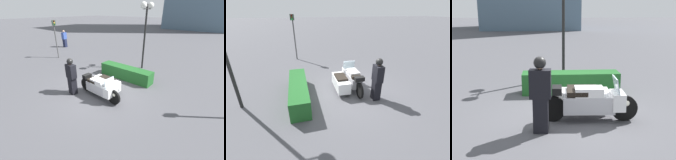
# 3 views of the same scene
# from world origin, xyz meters

# --- Properties ---
(ground_plane) EXTENTS (160.00, 160.00, 0.00)m
(ground_plane) POSITION_xyz_m (0.00, 0.00, 0.00)
(ground_plane) COLOR #4C4C51
(police_motorcycle) EXTENTS (2.53, 1.28, 1.16)m
(police_motorcycle) POSITION_xyz_m (0.53, 0.01, 0.48)
(police_motorcycle) COLOR black
(police_motorcycle) RESTS_ON ground
(officer_rider) EXTENTS (0.51, 0.33, 1.80)m
(officer_rider) POSITION_xyz_m (-0.73, -0.89, 0.95)
(officer_rider) COLOR black
(officer_rider) RESTS_ON ground
(hedge_bush_curbside) EXTENTS (3.29, 0.73, 0.72)m
(hedge_bush_curbside) POSITION_xyz_m (0.23, 2.24, 0.36)
(hedge_bush_curbside) COLOR #1E5623
(hedge_bush_curbside) RESTS_ON ground
(twin_lamp_post) EXTENTS (0.39, 1.31, 4.22)m
(twin_lamp_post) POSITION_xyz_m (0.11, 4.46, 3.39)
(twin_lamp_post) COLOR black
(twin_lamp_post) RESTS_ON ground
(traffic_light_far) EXTENTS (0.23, 0.27, 3.05)m
(traffic_light_far) POSITION_xyz_m (-6.72, 2.09, 2.03)
(traffic_light_far) COLOR #4C4C4C
(traffic_light_far) RESTS_ON ground
(pedestrian_bystander) EXTENTS (0.43, 0.57, 1.80)m
(pedestrian_bystander) POSITION_xyz_m (-9.85, 4.92, 0.90)
(pedestrian_bystander) COLOR #191E38
(pedestrian_bystander) RESTS_ON ground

